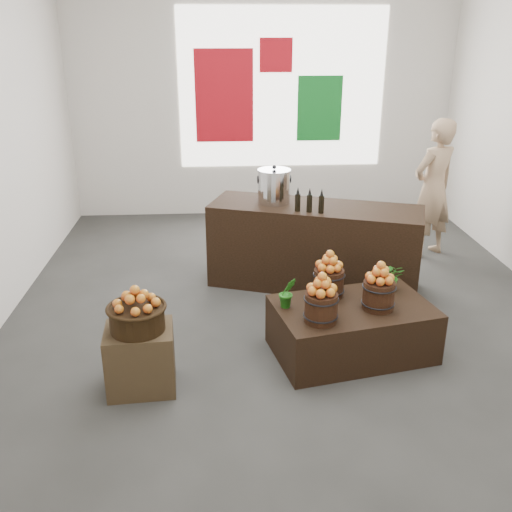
{
  "coord_description": "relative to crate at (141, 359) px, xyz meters",
  "views": [
    {
      "loc": [
        -0.71,
        -5.66,
        2.87
      ],
      "look_at": [
        -0.36,
        -0.4,
        0.77
      ],
      "focal_mm": 40.0,
      "sensor_mm": 36.0,
      "label": 1
    }
  ],
  "objects": [
    {
      "name": "stock_pot_left",
      "position": [
        1.33,
        2.16,
        0.89
      ],
      "size": [
        0.37,
        0.37,
        0.37
      ],
      "primitive_type": "cylinder",
      "color": "silver",
      "rests_on": "counter"
    },
    {
      "name": "apples_in_bucket_rear",
      "position": [
        1.71,
        0.67,
        0.58
      ],
      "size": [
        0.21,
        0.21,
        0.19
      ],
      "primitive_type": null,
      "color": "#AE051C",
      "rests_on": "apple_bucket_rear"
    },
    {
      "name": "deco_green_right",
      "position": [
        2.31,
        4.93,
        1.42
      ],
      "size": [
        0.7,
        0.04,
        1.0
      ],
      "primitive_type": "cube",
      "color": "#117122",
      "rests_on": "back_wall"
    },
    {
      "name": "apples_in_bucket_front_left",
      "position": [
        1.55,
        0.17,
        0.58
      ],
      "size": [
        0.21,
        0.21,
        0.19
      ],
      "primitive_type": null,
      "color": "#AE051C",
      "rests_on": "apple_bucket_front_left"
    },
    {
      "name": "apple_bucket_front_right",
      "position": [
        2.12,
        0.38,
        0.35
      ],
      "size": [
        0.29,
        0.29,
        0.26
      ],
      "primitive_type": "cylinder",
      "color": "#331C0E",
      "rests_on": "display_table"
    },
    {
      "name": "display_table",
      "position": [
        1.91,
        0.44,
        -0.03
      ],
      "size": [
        1.59,
        1.16,
        0.5
      ],
      "primitive_type": "cube",
      "rotation": [
        0.0,
        0.0,
        0.21
      ],
      "color": "black",
      "rests_on": "ground"
    },
    {
      "name": "herb_garnish_left",
      "position": [
        1.29,
        0.46,
        0.36
      ],
      "size": [
        0.18,
        0.16,
        0.29
      ],
      "primitive_type": "imported",
      "rotation": [
        0.0,
        0.0,
        0.23
      ],
      "color": "#1C6715",
      "rests_on": "display_table"
    },
    {
      "name": "apples_in_bucket_front_right",
      "position": [
        2.12,
        0.38,
        0.58
      ],
      "size": [
        0.21,
        0.21,
        0.19
      ],
      "primitive_type": null,
      "color": "#AE051C",
      "rests_on": "apple_bucket_front_right"
    },
    {
      "name": "wicker_basket",
      "position": [
        0.0,
        0.0,
        0.38
      ],
      "size": [
        0.45,
        0.45,
        0.2
      ],
      "primitive_type": "cylinder",
      "color": "black",
      "rests_on": "crate"
    },
    {
      "name": "shopper",
      "position": [
        3.51,
        2.91,
        0.64
      ],
      "size": [
        0.8,
        0.7,
        1.83
      ],
      "primitive_type": "imported",
      "rotation": [
        0.0,
        0.0,
        3.63
      ],
      "color": "tan",
      "rests_on": "ground"
    },
    {
      "name": "back_opening",
      "position": [
        1.71,
        4.94,
        1.72
      ],
      "size": [
        3.2,
        0.02,
        2.4
      ],
      "primitive_type": "cube",
      "color": "white",
      "rests_on": "back_wall"
    },
    {
      "name": "counter",
      "position": [
        1.79,
        2.0,
        0.21
      ],
      "size": [
        2.53,
        1.52,
        0.99
      ],
      "primitive_type": "cube",
      "rotation": [
        0.0,
        0.0,
        -0.33
      ],
      "color": "black",
      "rests_on": "ground"
    },
    {
      "name": "deco_red_upper",
      "position": [
        1.61,
        4.93,
        2.22
      ],
      "size": [
        0.5,
        0.04,
        0.5
      ],
      "primitive_type": "cube",
      "color": "#B40D18",
      "rests_on": "back_wall"
    },
    {
      "name": "oil_cruets",
      "position": [
        1.72,
        1.77,
        0.84
      ],
      "size": [
        0.27,
        0.15,
        0.27
      ],
      "primitive_type": null,
      "rotation": [
        0.0,
        0.0,
        -0.33
      ],
      "color": "black",
      "rests_on": "counter"
    },
    {
      "name": "ground",
      "position": [
        1.41,
        1.46,
        -0.28
      ],
      "size": [
        7.0,
        7.0,
        0.0
      ],
      "primitive_type": "plane",
      "color": "#383835",
      "rests_on": "ground"
    },
    {
      "name": "apple_bucket_rear",
      "position": [
        1.71,
        0.67,
        0.35
      ],
      "size": [
        0.29,
        0.29,
        0.26
      ],
      "primitive_type": "cylinder",
      "color": "#331C0E",
      "rests_on": "display_table"
    },
    {
      "name": "back_wall",
      "position": [
        1.41,
        4.96,
        1.72
      ],
      "size": [
        6.0,
        0.04,
        4.0
      ],
      "primitive_type": "cube",
      "color": "silver",
      "rests_on": "ground"
    },
    {
      "name": "apples_in_basket",
      "position": [
        0.0,
        0.0,
        0.58
      ],
      "size": [
        0.35,
        0.35,
        0.19
      ],
      "primitive_type": null,
      "color": "#AE051C",
      "rests_on": "wicker_basket"
    },
    {
      "name": "deco_red_left",
      "position": [
        0.81,
        4.93,
        1.62
      ],
      "size": [
        0.9,
        0.04,
        1.4
      ],
      "primitive_type": "cube",
      "color": "#B40D18",
      "rests_on": "back_wall"
    },
    {
      "name": "herb_garnish_right",
      "position": [
        2.34,
        0.77,
        0.35
      ],
      "size": [
        0.3,
        0.28,
        0.28
      ],
      "primitive_type": "imported",
      "rotation": [
        0.0,
        0.0,
        -0.27
      ],
      "color": "#1C6715",
      "rests_on": "display_table"
    },
    {
      "name": "apple_bucket_front_left",
      "position": [
        1.55,
        0.17,
        0.35
      ],
      "size": [
        0.29,
        0.29,
        0.26
      ],
      "primitive_type": "cylinder",
      "color": "#331C0E",
      "rests_on": "display_table"
    },
    {
      "name": "crate",
      "position": [
        0.0,
        0.0,
        0.0
      ],
      "size": [
        0.59,
        0.5,
        0.56
      ],
      "primitive_type": "cube",
      "rotation": [
        0.0,
        0.0,
        0.07
      ],
      "color": "#483721",
      "rests_on": "ground"
    }
  ]
}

